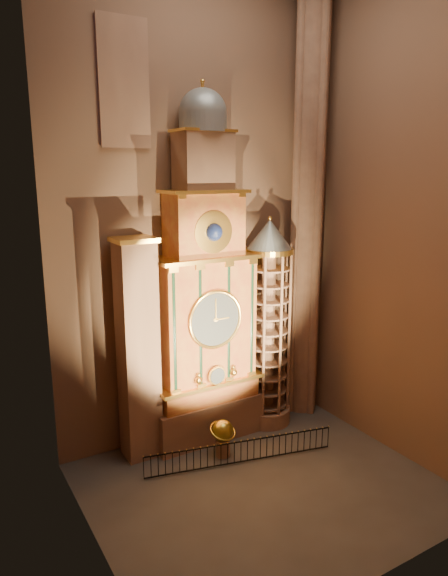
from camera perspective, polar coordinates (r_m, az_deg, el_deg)
floor at (r=23.20m, az=4.33°, el=-21.10°), size 14.00×14.00×0.00m
wall_back at (r=24.42m, az=-3.42°, el=8.30°), size 22.00×0.00×22.00m
wall_left at (r=16.28m, az=-15.66°, el=5.48°), size 0.00×22.00×22.00m
wall_right at (r=24.07m, az=18.69°, el=7.58°), size 0.00×22.00×22.00m
astronomical_clock at (r=24.26m, az=-2.15°, el=-2.09°), size 5.60×2.41×16.70m
portrait_tower at (r=23.37m, az=-9.51°, el=-6.79°), size 1.80×1.60×10.20m
stair_turret at (r=26.24m, az=4.89°, el=-4.16°), size 2.50×2.50×10.80m
gothic_pier at (r=26.99m, az=9.30°, el=8.61°), size 2.04×2.04×22.00m
stained_glass_window at (r=23.22m, az=-11.05°, el=21.47°), size 2.20×0.14×5.20m
celestial_globe at (r=24.61m, az=-0.14°, el=-15.99°), size 1.45×1.40×1.78m
iron_railing at (r=24.30m, az=1.89°, el=-17.75°), size 8.55×2.11×1.05m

